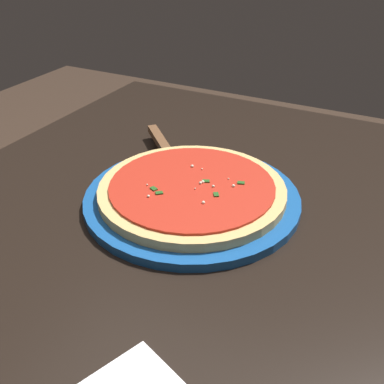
% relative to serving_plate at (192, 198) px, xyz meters
% --- Properties ---
extents(restaurant_table, '(1.09, 0.94, 0.73)m').
position_rel_serving_plate_xyz_m(restaurant_table, '(-0.05, -0.03, -0.12)').
color(restaurant_table, black).
rests_on(restaurant_table, ground_plane).
extents(serving_plate, '(0.36, 0.36, 0.01)m').
position_rel_serving_plate_xyz_m(serving_plate, '(0.00, 0.00, 0.00)').
color(serving_plate, '#195199').
rests_on(serving_plate, restaurant_table).
extents(pizza, '(0.31, 0.31, 0.02)m').
position_rel_serving_plate_xyz_m(pizza, '(-0.00, -0.00, 0.02)').
color(pizza, '#DBB26B').
rests_on(pizza, serving_plate).
extents(pizza_server, '(0.19, 0.19, 0.01)m').
position_rel_serving_plate_xyz_m(pizza_server, '(0.12, 0.12, 0.01)').
color(pizza_server, silver).
rests_on(pizza_server, serving_plate).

